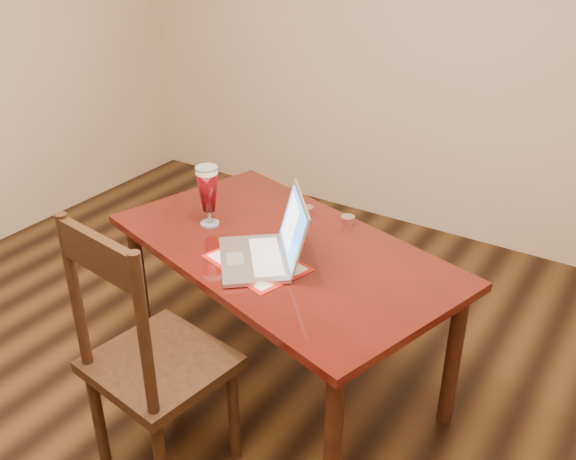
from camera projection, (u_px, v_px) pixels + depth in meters
The scene contains 2 objects.
dining_table at pixel (280, 261), 2.63m from camera, with size 1.60×1.17×0.94m.
dining_chair at pixel (151, 361), 2.22m from camera, with size 0.51×0.49×1.06m.
Camera 1 is at (1.19, -1.11, 1.94)m, focal length 40.00 mm.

